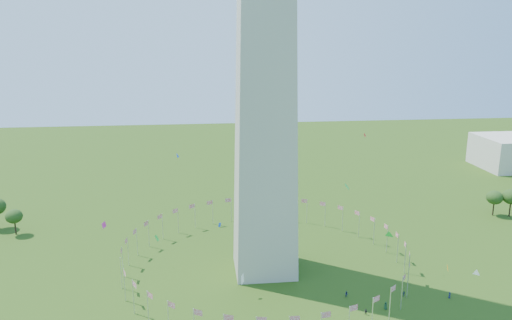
{
  "coord_description": "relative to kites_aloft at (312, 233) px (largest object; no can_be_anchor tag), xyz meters",
  "views": [
    {
      "loc": [
        -17.65,
        -81.61,
        65.9
      ],
      "look_at": [
        -4.18,
        35.0,
        36.58
      ],
      "focal_mm": 35.0,
      "sensor_mm": 36.0,
      "label": 1
    }
  ],
  "objects": [
    {
      "name": "flag_ring",
      "position": [
        -8.0,
        24.51,
        -16.45
      ],
      "size": [
        80.24,
        80.24,
        9.0
      ],
      "color": "silver",
      "rests_on": "ground"
    },
    {
      "name": "kites_aloft",
      "position": [
        0.0,
        0.0,
        0.0
      ],
      "size": [
        83.28,
        81.49,
        31.43
      ],
      "color": "green",
      "rests_on": "ground"
    }
  ]
}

